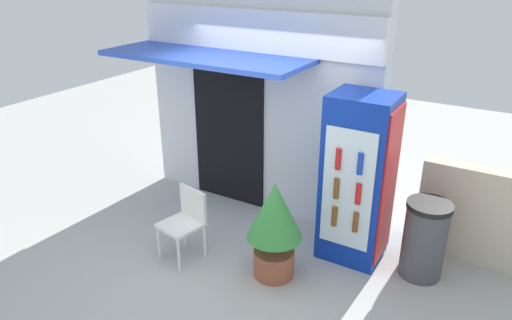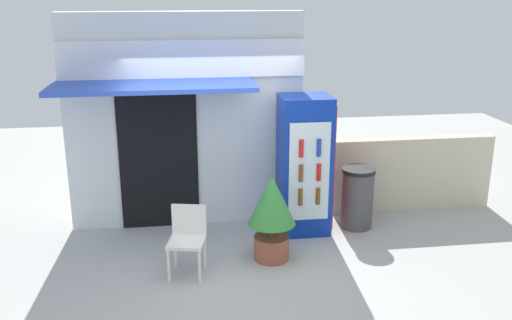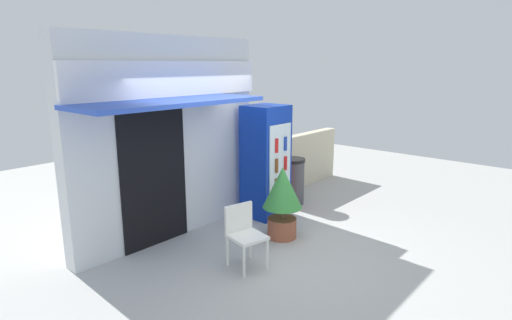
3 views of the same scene
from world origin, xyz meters
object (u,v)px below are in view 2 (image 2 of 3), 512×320
object	(u,v)px
drink_cooler	(305,165)
potted_plant_near_shop	(272,210)
plastic_chair	(188,235)
trash_bin	(357,198)

from	to	relation	value
drink_cooler	potted_plant_near_shop	world-z (taller)	drink_cooler
plastic_chair	trash_bin	bearing A→B (deg)	22.48
trash_bin	plastic_chair	bearing A→B (deg)	-157.52
drink_cooler	trash_bin	bearing A→B (deg)	0.79
plastic_chair	trash_bin	xyz separation A→B (m)	(2.50, 1.03, -0.04)
drink_cooler	trash_bin	world-z (taller)	drink_cooler
trash_bin	potted_plant_near_shop	bearing A→B (deg)	-149.04
drink_cooler	plastic_chair	xyz separation A→B (m)	(-1.69, -1.02, -0.50)
drink_cooler	plastic_chair	bearing A→B (deg)	-148.86
drink_cooler	plastic_chair	distance (m)	2.04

